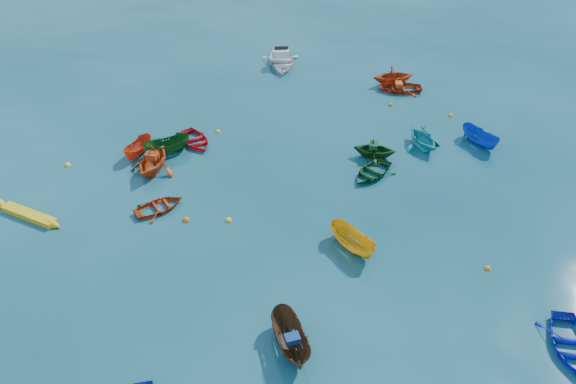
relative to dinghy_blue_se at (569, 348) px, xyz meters
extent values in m
plane|color=#093D48|center=(-10.33, 6.78, 0.00)|extent=(160.00, 160.00, 0.00)
imported|color=#52351D|center=(-11.58, 1.58, 0.00)|extent=(1.76, 3.47, 1.28)
imported|color=#0F1DBB|center=(0.00, 0.00, 0.00)|extent=(3.27, 3.93, 0.70)
imported|color=#D34913|center=(-17.98, 15.55, 0.00)|extent=(3.79, 4.05, 1.71)
imported|color=gold|center=(-7.67, 7.20, 0.00)|extent=(2.49, 3.25, 1.19)
imported|color=#10461F|center=(-5.08, 13.29, 0.00)|extent=(3.71, 3.64, 0.63)
imported|color=teal|center=(-1.11, 15.93, 0.00)|extent=(3.03, 3.31, 1.48)
imported|color=#AB330E|center=(-17.48, 11.71, 0.00)|extent=(3.31, 2.93, 0.57)
imported|color=red|center=(-19.00, 17.48, 0.00)|extent=(2.15, 2.76, 1.01)
imported|color=#0F4213|center=(-4.46, 15.15, 0.00)|extent=(3.18, 2.96, 1.37)
imported|color=#A8300E|center=(-0.24, 23.66, 0.00)|extent=(3.47, 2.68, 0.67)
imported|color=#0E40B6|center=(2.66, 15.74, 0.00)|extent=(2.18, 3.10, 1.12)
imported|color=red|center=(-15.48, 18.31, 0.00)|extent=(3.19, 3.61, 0.62)
imported|color=#C03C12|center=(-0.49, 24.70, 0.00)|extent=(3.20, 2.79, 1.63)
imported|color=#135317|center=(-17.19, 17.38, 0.00)|extent=(3.21, 2.17, 1.16)
imported|color=white|center=(-8.48, 29.35, 0.00)|extent=(3.30, 4.48, 1.50)
cube|color=navy|center=(-11.56, 1.44, 0.79)|extent=(0.68, 0.55, 0.30)
cube|color=#AF3612|center=(-17.96, 15.59, 1.02)|extent=(0.85, 0.75, 0.34)
cube|color=#10431C|center=(-4.55, 15.18, 0.85)|extent=(0.70, 0.80, 0.33)
cube|color=#C14713|center=(-0.34, 23.67, 0.50)|extent=(0.59, 0.73, 0.33)
sphere|color=yellow|center=(-13.76, 10.22, 0.00)|extent=(0.36, 0.36, 0.36)
sphere|color=orange|center=(-1.48, 4.90, 0.00)|extent=(0.31, 0.31, 0.31)
sphere|color=yellow|center=(-23.25, 16.79, 0.00)|extent=(0.36, 0.36, 0.36)
sphere|color=orange|center=(-16.02, 10.55, 0.00)|extent=(0.38, 0.38, 0.38)
sphere|color=yellow|center=(-4.31, 14.55, 0.00)|extent=(0.37, 0.37, 0.37)
sphere|color=orange|center=(2.17, 19.45, 0.00)|extent=(0.37, 0.37, 0.37)
sphere|color=yellow|center=(-14.00, 19.49, 0.00)|extent=(0.32, 0.32, 0.32)
sphere|color=#DA5F0B|center=(-1.55, 21.51, 0.00)|extent=(0.33, 0.33, 0.33)
sphere|color=gold|center=(-0.15, 16.21, 0.00)|extent=(0.37, 0.37, 0.37)
camera|label=1|loc=(-13.71, -13.03, 19.48)|focal=35.00mm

